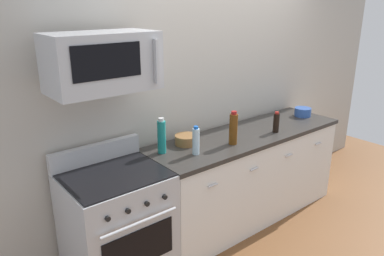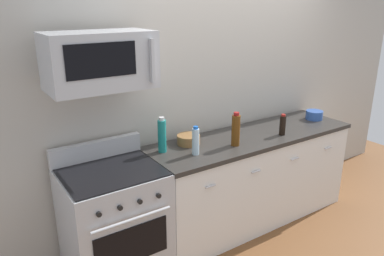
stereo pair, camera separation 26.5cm
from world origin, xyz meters
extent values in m
plane|color=brown|center=(0.00, 0.00, 0.00)|extent=(6.31, 6.31, 0.00)
cube|color=#B7B2A8|center=(0.00, 0.41, 1.35)|extent=(5.26, 0.10, 2.70)
cube|color=white|center=(0.00, 0.00, 0.44)|extent=(2.14, 0.62, 0.88)
cube|color=#2D2B28|center=(0.00, 0.00, 0.90)|extent=(2.17, 0.65, 0.04)
cube|color=black|center=(0.00, -0.28, 0.05)|extent=(2.14, 0.02, 0.10)
cylinder|color=silver|center=(-0.75, -0.32, 0.72)|extent=(0.10, 0.02, 0.02)
cylinder|color=silver|center=(-0.25, -0.32, 0.72)|extent=(0.10, 0.02, 0.02)
cylinder|color=silver|center=(0.25, -0.32, 0.72)|extent=(0.10, 0.02, 0.02)
cylinder|color=silver|center=(0.75, -0.32, 0.72)|extent=(0.10, 0.02, 0.02)
cube|color=#B7BABF|center=(-1.46, 0.00, 0.46)|extent=(0.76, 0.64, 0.91)
cube|color=black|center=(-1.46, -0.32, 0.45)|extent=(0.58, 0.01, 0.30)
cylinder|color=#B7BABF|center=(-1.46, -0.35, 0.68)|extent=(0.61, 0.02, 0.02)
cube|color=#B7BABF|center=(-1.46, 0.29, 0.99)|extent=(0.76, 0.06, 0.16)
cube|color=black|center=(-1.46, 0.00, 0.92)|extent=(0.73, 0.61, 0.01)
cylinder|color=black|center=(-1.69, -0.33, 0.79)|extent=(0.04, 0.02, 0.04)
cylinder|color=black|center=(-1.53, -0.33, 0.79)|extent=(0.04, 0.02, 0.04)
cylinder|color=black|center=(-1.38, -0.33, 0.79)|extent=(0.04, 0.02, 0.04)
cylinder|color=black|center=(-1.23, -0.33, 0.79)|extent=(0.04, 0.02, 0.04)
cube|color=#B7BABF|center=(-1.46, 0.05, 1.75)|extent=(0.74, 0.40, 0.40)
cube|color=black|center=(-1.52, -0.15, 1.78)|extent=(0.48, 0.01, 0.22)
cube|color=#B7BABF|center=(-1.16, -0.17, 1.75)|extent=(0.02, 0.04, 0.30)
cylinder|color=silver|center=(-0.74, -0.09, 1.03)|extent=(0.06, 0.06, 0.23)
cylinder|color=blue|center=(-0.74, -0.09, 1.16)|extent=(0.04, 0.04, 0.02)
cylinder|color=#59330F|center=(-0.32, -0.11, 1.06)|extent=(0.08, 0.08, 0.28)
cylinder|color=maroon|center=(-0.32, -0.11, 1.21)|extent=(0.05, 0.05, 0.03)
cylinder|color=black|center=(0.23, -0.15, 1.01)|extent=(0.06, 0.06, 0.19)
cylinder|color=maroon|center=(0.23, -0.15, 1.12)|extent=(0.04, 0.04, 0.02)
cylinder|color=#197F7A|center=(-0.94, 0.12, 1.06)|extent=(0.07, 0.07, 0.28)
cylinder|color=beige|center=(-0.94, 0.12, 1.22)|extent=(0.05, 0.05, 0.03)
cylinder|color=brown|center=(-0.65, 0.14, 0.96)|extent=(0.21, 0.21, 0.08)
torus|color=brown|center=(-0.65, 0.14, 1.00)|extent=(0.21, 0.21, 0.01)
cylinder|color=brown|center=(-0.65, 0.14, 0.93)|extent=(0.11, 0.11, 0.01)
cylinder|color=#2D519E|center=(0.90, 0.01, 0.97)|extent=(0.18, 0.18, 0.09)
torus|color=#2D519E|center=(0.90, 0.01, 1.01)|extent=(0.18, 0.18, 0.01)
cylinder|color=#2D519E|center=(0.90, 0.01, 0.93)|extent=(0.10, 0.10, 0.01)
camera|label=1|loc=(-2.59, -2.33, 2.14)|focal=34.91mm
camera|label=2|loc=(-2.38, -2.49, 2.14)|focal=34.91mm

